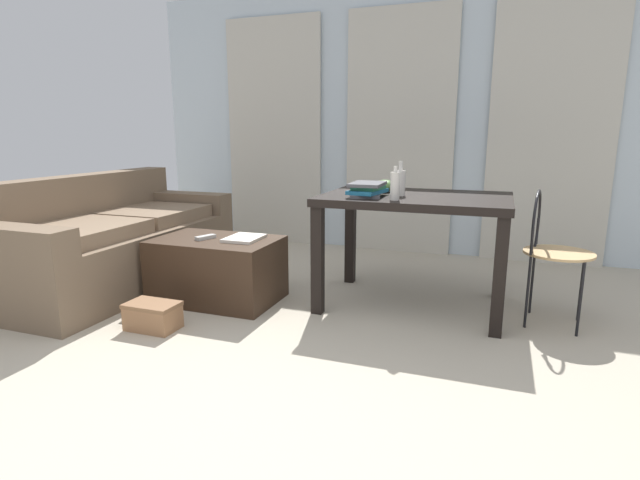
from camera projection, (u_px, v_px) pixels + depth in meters
name	position (u px, v px, depth m)	size (l,w,h in m)	color
ground_plane	(333.00, 318.00, 3.08)	(7.72, 7.72, 0.00)	#B2A893
wall_back	(401.00, 121.00, 4.66)	(5.06, 0.10, 2.48)	silver
curtains	(399.00, 134.00, 4.61)	(3.60, 0.03, 2.24)	beige
couch	(112.00, 243.00, 3.73)	(0.89, 1.92, 0.82)	brown
coffee_table	(217.00, 269.00, 3.38)	(0.83, 0.54, 0.43)	#382619
craft_table	(415.00, 211.00, 3.19)	(1.18, 0.82, 0.74)	black
wire_chair	(548.00, 242.00, 2.91)	(0.39, 0.41, 0.81)	tan
bottle_near	(400.00, 182.00, 3.13)	(0.07, 0.07, 0.22)	beige
bottle_far	(395.00, 186.00, 2.92)	(0.06, 0.06, 0.20)	beige
bowl	(385.00, 186.00, 3.33)	(0.15, 0.15, 0.08)	#477033
book_stack	(367.00, 189.00, 3.10)	(0.23, 0.31, 0.09)	#4C4C51
tv_remote_primary	(206.00, 237.00, 3.33)	(0.05, 0.14, 0.02)	#B7B7B2
magazine	(244.00, 238.00, 3.31)	(0.22, 0.28, 0.02)	silver
shoebox	(153.00, 316.00, 2.90)	(0.30, 0.19, 0.16)	#996B47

